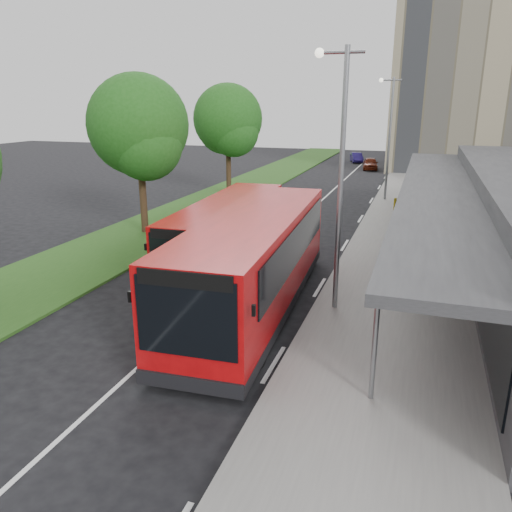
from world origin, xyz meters
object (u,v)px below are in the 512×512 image
Objects in this scene: tree_far at (228,124)px; litter_bin at (402,242)px; tree_mid at (139,132)px; lamp_post_near at (339,167)px; car_far at (357,157)px; car_near at (370,163)px; bollard at (395,207)px; bus_main at (254,262)px; lamp_post_far at (389,131)px; bus_second at (228,233)px.

litter_bin is at bearing -42.01° from tree_far.
lamp_post_near is at bearing -32.36° from tree_mid.
car_near is at bearing -85.79° from car_far.
car_far is at bearing 75.41° from tree_far.
car_near is at bearing 94.24° from lamp_post_near.
litter_bin is at bearing -84.14° from bollard.
tree_mid is 12.00m from tree_far.
bus_main is (-2.48, -0.64, -3.09)m from lamp_post_near.
bollard is (1.03, 14.99, -4.06)m from lamp_post_near.
car_near is at bearing 98.75° from litter_bin.
tree_mid is at bearing 147.64° from lamp_post_near.
car_far is (6.22, 23.89, -4.57)m from tree_far.
lamp_post_near is at bearing -103.77° from litter_bin.
litter_bin is (1.81, -12.60, -4.14)m from lamp_post_far.
litter_bin is at bearing -88.09° from car_near.
litter_bin is 7.64m from bollard.
bollard is (12.16, 7.94, -4.51)m from tree_mid.
bus_second is (6.15, -3.75, -3.76)m from tree_mid.
lamp_post_far is 13.39m from litter_bin.
tree_far is at bearing 110.74° from bus_main.
tree_far is 0.99× the size of lamp_post_far.
tree_mid is 0.82× the size of bus_second.
bus_main is (8.64, -19.69, -3.48)m from tree_far.
tree_far is 9.26× the size of litter_bin.
tree_far is 7.78× the size of bollard.
lamp_post_far is at bearing 90.00° from lamp_post_near.
car_far is at bearing 102.01° from bollard.
bus_main is at bearing -165.49° from lamp_post_near.
car_near reaches higher than car_far.
bus_main is at bearing -96.45° from car_near.
lamp_post_near is at bearing 11.55° from bus_main.
tree_far reaches higher than car_near.
lamp_post_far reaches higher than litter_bin.
car_far is (6.22, 35.89, -4.64)m from tree_mid.
car_near is 1.11× the size of car_far.
lamp_post_far reaches higher than tree_far.
lamp_post_far is 23.83m from car_far.
litter_bin is 0.26× the size of car_far.
bus_second is (-4.98, -16.70, -3.31)m from lamp_post_far.
lamp_post_far is 17.69m from car_near.
lamp_post_near is 6.83m from bus_second.
tree_mid is at bearing 135.37° from bus_main.
litter_bin is at bearing 76.23° from lamp_post_near.
bollard is (1.03, -5.01, -4.06)m from lamp_post_far.
bus_main reaches higher than bollard.
litter_bin is (4.30, 8.04, -1.05)m from bus_main.
bollard is at bearing 95.86° from litter_bin.
car_far is at bearing 90.23° from bus_main.
bollard is at bearing 86.06° from lamp_post_near.
tree_far reaches higher than litter_bin.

